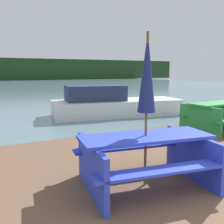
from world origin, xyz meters
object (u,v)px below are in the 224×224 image
at_px(boat, 113,104).
at_px(picnic_table_green, 216,114).
at_px(picnic_table_blue, 145,155).
at_px(umbrella_navy, 147,74).

bearing_deg(boat, picnic_table_green, -59.20).
height_order(picnic_table_blue, picnic_table_green, picnic_table_green).
distance_m(picnic_table_blue, picnic_table_green, 4.33).
xyz_separation_m(picnic_table_blue, boat, (2.45, 5.61, -0.04)).
relative_size(picnic_table_green, umbrella_navy, 0.76).
distance_m(picnic_table_green, boat, 3.84).
xyz_separation_m(picnic_table_green, boat, (-1.37, 3.58, -0.04)).
distance_m(umbrella_navy, boat, 6.24).
bearing_deg(picnic_table_green, boat, 110.92).
height_order(picnic_table_green, boat, boat).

